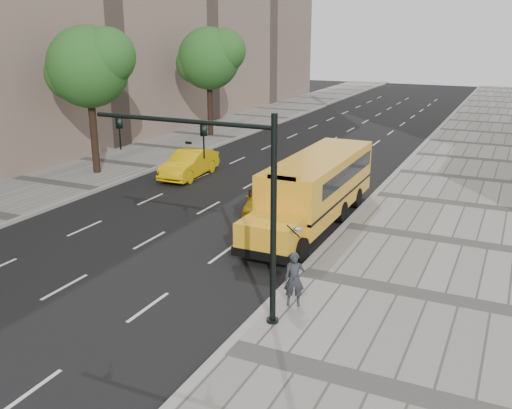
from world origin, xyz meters
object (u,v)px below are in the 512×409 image
at_px(school_bus, 317,184).
at_px(taxi_near, 266,199).
at_px(tree_b, 89,66).
at_px(traffic_signal, 229,190).
at_px(tree_c, 210,58).
at_px(taxi_far, 189,164).
at_px(pedestrian, 294,279).

distance_m(school_bus, taxi_near, 2.69).
distance_m(tree_b, taxi_near, 13.90).
height_order(taxi_near, traffic_signal, traffic_signal).
bearing_deg(tree_c, taxi_far, -66.26).
bearing_deg(school_bus, taxi_far, 154.96).
xyz_separation_m(tree_c, pedestrian, (17.19, -25.07, -5.24)).
xyz_separation_m(taxi_near, traffic_signal, (3.19, -9.71, 3.32)).
bearing_deg(school_bus, taxi_near, -177.95).
bearing_deg(taxi_near, pedestrian, -77.19).
bearing_deg(taxi_near, tree_c, 109.96).
bearing_deg(taxi_far, taxi_near, -36.44).
relative_size(taxi_near, pedestrian, 2.53).
xyz_separation_m(school_bus, taxi_far, (-9.60, 4.49, -0.96)).
relative_size(tree_b, taxi_near, 1.95).
distance_m(tree_b, traffic_signal, 20.04).
distance_m(tree_b, school_bus, 15.84).
distance_m(taxi_near, traffic_signal, 10.75).
distance_m(tree_b, taxi_far, 7.99).
height_order(pedestrian, traffic_signal, traffic_signal).
bearing_deg(tree_b, taxi_near, -12.04).
xyz_separation_m(taxi_far, pedestrian, (11.89, -13.01, 0.24)).
height_order(tree_c, taxi_far, tree_c).
relative_size(tree_b, school_bus, 0.76).
bearing_deg(tree_c, traffic_signal, -59.36).
relative_size(taxi_near, taxi_far, 0.92).
bearing_deg(taxi_near, taxi_far, 130.45).
relative_size(taxi_far, traffic_signal, 0.76).
xyz_separation_m(tree_c, taxi_far, (5.30, -12.06, -5.47)).
xyz_separation_m(tree_b, school_bus, (14.91, -2.56, -4.68)).
bearing_deg(school_bus, pedestrian, -74.99).
distance_m(tree_c, taxi_far, 14.26).
relative_size(school_bus, traffic_signal, 1.81).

